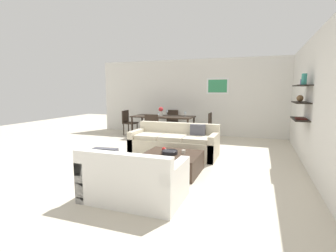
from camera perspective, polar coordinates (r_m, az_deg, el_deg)
ground_plane at (r=6.09m, az=-0.60°, el=-7.26°), size 18.00×18.00×0.00m
back_wall_unit at (r=9.20m, az=8.94°, el=6.36°), size 8.40×0.09×2.70m
right_wall_shelf_unit at (r=6.18m, az=29.01°, el=4.67°), size 0.34×8.20×2.70m
sofa_beige at (r=6.29m, az=1.48°, el=-4.03°), size 2.10×0.90×0.78m
loveseat_white at (r=3.84m, az=-7.80°, el=-11.97°), size 1.43×0.90×0.78m
coffee_table at (r=5.03m, az=0.82°, el=-8.29°), size 1.09×0.99×0.38m
decorative_bowl at (r=4.95m, az=0.40°, el=-5.85°), size 0.31×0.31×0.07m
candle_jar at (r=4.99m, az=3.52°, el=-5.77°), size 0.08×0.08×0.07m
apple_on_coffee_table at (r=5.14m, az=-0.92°, el=-5.24°), size 0.09×0.09×0.09m
dining_table at (r=8.53m, az=-1.12°, el=1.82°), size 2.05×0.90×0.75m
dining_chair_head at (r=9.35m, az=0.76°, el=1.26°), size 0.44×0.44×0.88m
dining_chair_right_far at (r=8.35m, az=8.61°, el=0.36°), size 0.44×0.44×0.88m
dining_chair_foot at (r=7.77m, az=-3.38°, el=-0.14°), size 0.44×0.44×0.88m
dining_chair_left_far at (r=9.34m, az=-8.91°, el=1.15°), size 0.44×0.44×0.88m
wine_glass_right_far at (r=8.39m, az=3.89°, el=2.92°), size 0.07×0.07×0.16m
wine_glass_foot at (r=8.16m, az=-2.10°, el=2.68°), size 0.07×0.07×0.14m
wine_glass_head at (r=8.88m, az=-0.22°, el=3.34°), size 0.07×0.07×0.18m
centerpiece_vase at (r=8.60m, az=-1.61°, el=3.38°), size 0.16×0.16×0.30m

